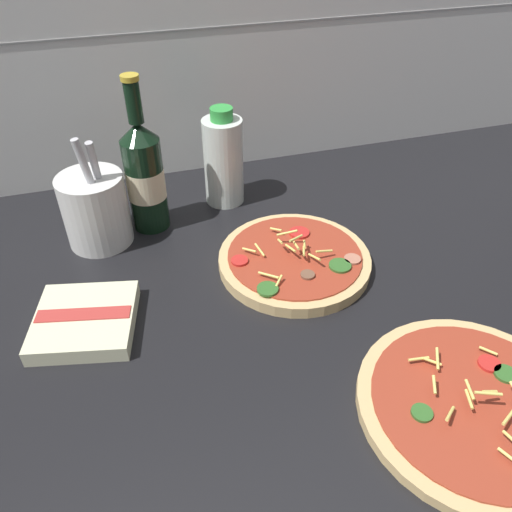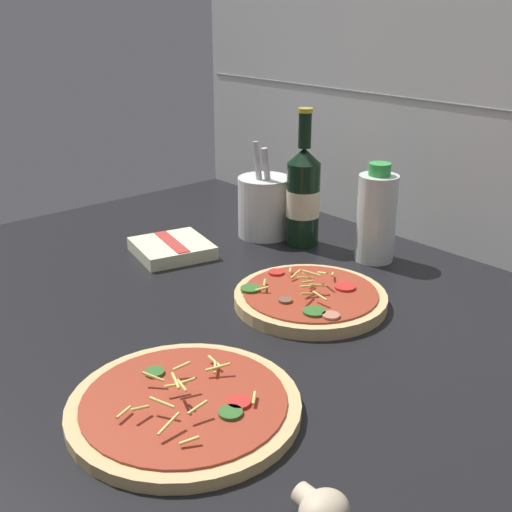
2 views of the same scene
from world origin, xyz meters
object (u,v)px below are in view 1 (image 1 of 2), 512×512
(pizza_near, at_px, (474,406))
(dish_towel, at_px, (85,321))
(oil_bottle, at_px, (223,160))
(utensil_crock, at_px, (96,209))
(beer_bottle, at_px, (145,175))
(pizza_far, at_px, (294,260))

(pizza_near, distance_m, dish_towel, 0.51)
(oil_bottle, relative_size, utensil_crock, 0.93)
(beer_bottle, bearing_deg, dish_towel, -118.43)
(beer_bottle, relative_size, utensil_crock, 1.36)
(pizza_near, height_order, utensil_crock, utensil_crock)
(pizza_far, xyz_separation_m, beer_bottle, (-0.20, 0.18, 0.09))
(pizza_far, bearing_deg, beer_bottle, 137.83)
(pizza_far, bearing_deg, dish_towel, -172.56)
(pizza_far, distance_m, utensil_crock, 0.33)
(utensil_crock, bearing_deg, oil_bottle, 15.51)
(pizza_near, height_order, dish_towel, pizza_near)
(beer_bottle, distance_m, oil_bottle, 0.15)
(pizza_near, xyz_separation_m, utensil_crock, (-0.39, 0.48, 0.05))
(pizza_near, bearing_deg, oil_bottle, 106.68)
(oil_bottle, bearing_deg, beer_bottle, -163.54)
(pizza_near, relative_size, oil_bottle, 1.50)
(dish_towel, bearing_deg, pizza_far, 7.44)
(pizza_near, relative_size, utensil_crock, 1.40)
(pizza_far, relative_size, dish_towel, 1.51)
(beer_bottle, bearing_deg, pizza_far, -42.17)
(beer_bottle, bearing_deg, oil_bottle, 16.46)
(pizza_near, relative_size, dish_towel, 1.71)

